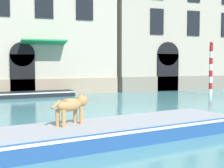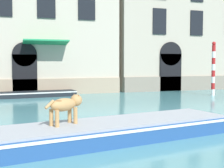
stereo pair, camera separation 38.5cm
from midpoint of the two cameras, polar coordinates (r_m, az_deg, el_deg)
name	(u,v)px [view 2 (the right image)]	position (r m, az deg, el deg)	size (l,w,h in m)	color
palazzo_left	(42,2)	(26.57, -12.29, 14.46)	(11.15, 7.40, 14.53)	#BCB29E
palazzo_right	(178,10)	(30.54, 12.41, 13.01)	(13.04, 6.13, 14.46)	#B2A893
boat_foreground	(100,131)	(9.48, -1.04, -8.64)	(9.21, 3.62, 0.56)	#234C8C
dog_on_deck	(66,105)	(9.16, -7.22, -3.82)	(1.19, 0.80, 0.87)	tan
boat_moored_near_palazzo	(38,94)	(22.09, -12.89, -1.76)	(5.28, 1.84, 0.37)	black
mooring_pole_0	(213,68)	(23.42, 18.49, 2.72)	(0.26, 0.26, 3.84)	white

